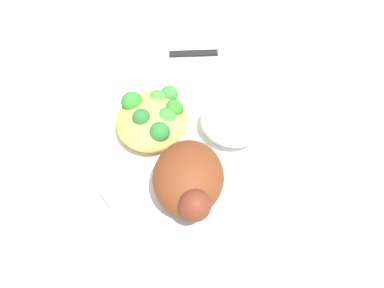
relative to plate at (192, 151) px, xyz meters
The scene contains 7 objects.
ground_plane 0.01m from the plate, ahead, with size 2.00×2.00×0.00m, color beige.
plate is the anchor object (origin of this frame).
roasted_chicken 0.08m from the plate, ahead, with size 0.11×0.08×0.06m.
rice_pile 0.07m from the plate, 123.31° to the left, with size 0.08×0.09×0.04m, color white.
mac_cheese_with_broccoli 0.07m from the plate, 119.27° to the right, with size 0.10×0.10×0.05m.
fork 0.18m from the plate, 165.78° to the left, with size 0.03×0.14×0.01m.
knife 0.21m from the plate, behind, with size 0.04×0.19×0.01m.
Camera 1 is at (0.30, 0.02, 0.45)m, focal length 37.09 mm.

